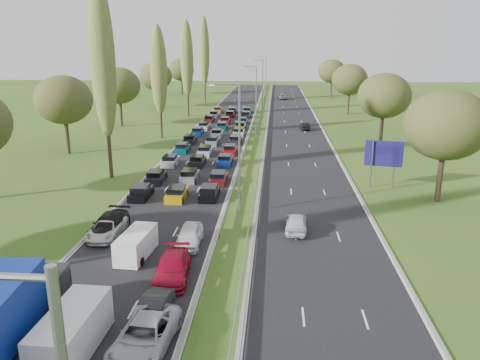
# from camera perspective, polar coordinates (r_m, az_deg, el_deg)

# --- Properties ---
(ground) EXTENTS (260.00, 260.00, 0.00)m
(ground) POSITION_cam_1_polar(r_m,az_deg,el_deg) (79.34, 2.00, 5.16)
(ground) COLOR #2D5019
(ground) RESTS_ON ground
(near_carriageway) EXTENTS (10.50, 215.00, 0.04)m
(near_carriageway) POSITION_cam_1_polar(r_m,az_deg,el_deg) (82.33, -2.65, 5.56)
(near_carriageway) COLOR black
(near_carriageway) RESTS_ON ground
(far_carriageway) EXTENTS (10.50, 215.00, 0.04)m
(far_carriageway) POSITION_cam_1_polar(r_m,az_deg,el_deg) (81.81, 6.83, 5.39)
(far_carriageway) COLOR black
(far_carriageway) RESTS_ON ground
(central_reservation) EXTENTS (2.36, 215.00, 0.32)m
(central_reservation) POSITION_cam_1_polar(r_m,az_deg,el_deg) (81.69, 2.08, 5.87)
(central_reservation) COLOR gray
(central_reservation) RESTS_ON ground
(lamp_columns) EXTENTS (0.18, 140.18, 12.00)m
(lamp_columns) POSITION_cam_1_polar(r_m,az_deg,el_deg) (76.44, 1.98, 9.30)
(lamp_columns) COLOR gray
(lamp_columns) RESTS_ON ground
(poplar_row) EXTENTS (2.80, 127.80, 22.44)m
(poplar_row) POSITION_cam_1_polar(r_m,az_deg,el_deg) (68.78, -12.17, 13.55)
(poplar_row) COLOR #2D2116
(poplar_row) RESTS_ON ground
(woodland_left) EXTENTS (8.00, 166.00, 11.10)m
(woodland_left) POSITION_cam_1_polar(r_m,az_deg,el_deg) (67.75, -21.91, 8.73)
(woodland_left) COLOR #2D2116
(woodland_left) RESTS_ON ground
(woodland_right) EXTENTS (8.00, 153.00, 11.10)m
(woodland_right) POSITION_cam_1_polar(r_m,az_deg,el_deg) (66.95, 18.69, 8.96)
(woodland_right) COLOR #2D2116
(woodland_right) RESTS_ON ground
(traffic_queue_fill) EXTENTS (9.04, 67.33, 0.80)m
(traffic_queue_fill) POSITION_cam_1_polar(r_m,az_deg,el_deg) (77.76, -3.05, 5.26)
(traffic_queue_fill) COLOR black
(traffic_queue_fill) RESTS_ON ground
(near_car_2) EXTENTS (2.35, 5.04, 1.40)m
(near_car_2) POSITION_cam_1_polar(r_m,az_deg,el_deg) (39.67, -15.93, -5.70)
(near_car_2) COLOR silver
(near_car_2) RESTS_ON near_carriageway
(near_car_3) EXTENTS (2.45, 5.57, 1.59)m
(near_car_3) POSITION_cam_1_polar(r_m,az_deg,el_deg) (40.17, -15.71, -5.25)
(near_car_3) COLOR black
(near_car_3) RESTS_ON near_carriageway
(near_car_9) EXTENTS (1.75, 4.25, 1.37)m
(near_car_9) POSITION_cam_1_polar(r_m,az_deg,el_deg) (27.75, -10.55, -15.27)
(near_car_9) COLOR black
(near_car_9) RESTS_ON near_carriageway
(near_car_10) EXTENTS (3.04, 5.90, 1.59)m
(near_car_10) POSITION_cam_1_polar(r_m,az_deg,el_deg) (25.48, -11.59, -18.17)
(near_car_10) COLOR #A4A9AE
(near_car_10) RESTS_ON near_carriageway
(near_car_11) EXTENTS (2.54, 5.40, 1.52)m
(near_car_11) POSITION_cam_1_polar(r_m,az_deg,el_deg) (31.96, -8.20, -10.55)
(near_car_11) COLOR maroon
(near_car_11) RESTS_ON near_carriageway
(near_car_12) EXTENTS (1.94, 4.60, 1.56)m
(near_car_12) POSITION_cam_1_polar(r_m,az_deg,el_deg) (36.78, -6.20, -6.76)
(near_car_12) COLOR white
(near_car_12) RESTS_ON near_carriageway
(far_car_0) EXTENTS (2.02, 4.51, 1.50)m
(far_car_0) POSITION_cam_1_polar(r_m,az_deg,el_deg) (39.53, 6.88, -5.16)
(far_car_0) COLOR silver
(far_car_0) RESTS_ON far_carriageway
(far_car_1) EXTENTS (1.71, 4.22, 1.36)m
(far_car_1) POSITION_cam_1_polar(r_m,az_deg,el_deg) (87.65, 7.91, 6.53)
(far_car_1) COLOR black
(far_car_1) RESTS_ON far_carriageway
(far_car_2) EXTENTS (2.49, 5.14, 1.41)m
(far_car_2) POSITION_cam_1_polar(r_m,az_deg,el_deg) (137.61, 5.23, 10.06)
(far_car_2) COLOR gray
(far_car_2) RESTS_ON far_carriageway
(blue_lorry) EXTENTS (2.71, 9.75, 4.12)m
(blue_lorry) POSITION_cam_1_polar(r_m,az_deg,el_deg) (26.60, -27.06, -14.86)
(blue_lorry) COLOR black
(blue_lorry) RESTS_ON near_carriageway
(white_van_front) EXTENTS (2.20, 5.61, 2.26)m
(white_van_front) POSITION_cam_1_polar(r_m,az_deg,el_deg) (26.33, -19.58, -16.73)
(white_van_front) COLOR silver
(white_van_front) RESTS_ON near_carriageway
(white_van_rear) EXTENTS (1.81, 4.62, 1.86)m
(white_van_rear) POSITION_cam_1_polar(r_m,az_deg,el_deg) (35.67, -12.43, -7.54)
(white_van_rear) COLOR white
(white_van_rear) RESTS_ON near_carriageway
(direction_sign) EXTENTS (3.96, 0.80, 5.20)m
(direction_sign) POSITION_cam_1_polar(r_m,az_deg,el_deg) (52.78, 17.12, 2.84)
(direction_sign) COLOR gray
(direction_sign) RESTS_ON ground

